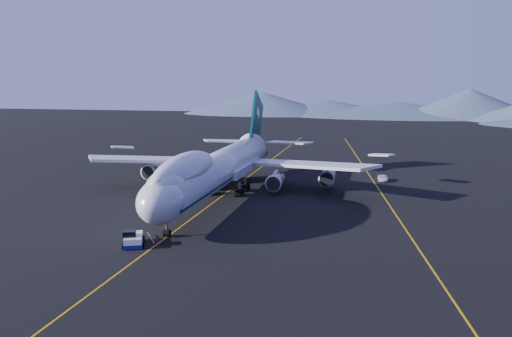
# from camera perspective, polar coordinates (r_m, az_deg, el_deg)

# --- Properties ---
(ground) EXTENTS (500.00, 500.00, 0.00)m
(ground) POSITION_cam_1_polar(r_m,az_deg,el_deg) (107.45, -3.72, -3.00)
(ground) COLOR black
(ground) RESTS_ON ground
(taxiway_line_main) EXTENTS (0.25, 220.00, 0.01)m
(taxiway_line_main) POSITION_cam_1_polar(r_m,az_deg,el_deg) (107.44, -3.72, -2.99)
(taxiway_line_main) COLOR #C7870B
(taxiway_line_main) RESTS_ON ground
(taxiway_line_side) EXTENTS (28.08, 198.09, 0.01)m
(taxiway_line_side) POSITION_cam_1_polar(r_m,az_deg,el_deg) (113.04, 12.53, -2.58)
(taxiway_line_side) COLOR #C7870B
(taxiway_line_side) RESTS_ON ground
(boeing_747) EXTENTS (59.62, 72.43, 19.37)m
(boeing_747) POSITION_cam_1_polar(r_m,az_deg,el_deg) (106.39, -3.74, 0.07)
(boeing_747) COLOR silver
(boeing_747) RESTS_ON ground
(pushback_tug) EXTENTS (4.18, 5.56, 2.17)m
(pushback_tug) POSITION_cam_1_polar(r_m,az_deg,el_deg) (79.93, -12.15, -7.02)
(pushback_tug) COLOR silver
(pushback_tug) RESTS_ON ground
(service_van) EXTENTS (2.32, 4.58, 1.24)m
(service_van) POSITION_cam_1_polar(r_m,az_deg,el_deg) (127.77, 12.57, -0.94)
(service_van) COLOR white
(service_van) RESTS_ON ground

